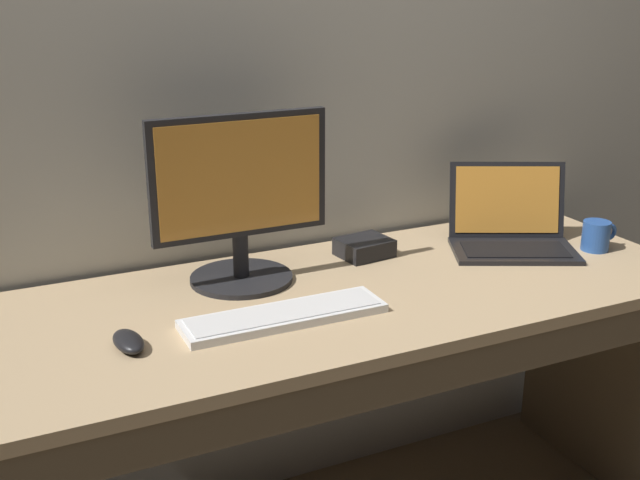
{
  "coord_description": "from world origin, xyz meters",
  "views": [
    {
      "loc": [
        -0.84,
        -1.58,
        1.52
      ],
      "look_at": [
        -0.09,
        0.0,
        0.92
      ],
      "focal_mm": 44.05,
      "sensor_mm": 36.0,
      "label": 1
    }
  ],
  "objects_px": {
    "laptop_black": "(511,230)",
    "external_drive_box": "(364,247)",
    "wired_keyboard": "(284,316)",
    "coffee_mug": "(597,236)",
    "external_monitor": "(240,200)",
    "computer_mouse": "(128,341)"
  },
  "relations": [
    {
      "from": "laptop_black",
      "to": "external_drive_box",
      "type": "bearing_deg",
      "value": 164.15
    },
    {
      "from": "laptop_black",
      "to": "coffee_mug",
      "type": "distance_m",
      "value": 0.24
    },
    {
      "from": "external_monitor",
      "to": "wired_keyboard",
      "type": "xyz_separation_m",
      "value": [
        0.01,
        -0.25,
        -0.2
      ]
    },
    {
      "from": "laptop_black",
      "to": "wired_keyboard",
      "type": "distance_m",
      "value": 0.79
    },
    {
      "from": "laptop_black",
      "to": "external_drive_box",
      "type": "relative_size",
      "value": 3.02
    },
    {
      "from": "external_monitor",
      "to": "computer_mouse",
      "type": "height_order",
      "value": "external_monitor"
    },
    {
      "from": "wired_keyboard",
      "to": "external_monitor",
      "type": "bearing_deg",
      "value": 91.27
    },
    {
      "from": "external_monitor",
      "to": "computer_mouse",
      "type": "distance_m",
      "value": 0.46
    },
    {
      "from": "external_monitor",
      "to": "external_drive_box",
      "type": "bearing_deg",
      "value": 6.02
    },
    {
      "from": "wired_keyboard",
      "to": "external_drive_box",
      "type": "distance_m",
      "value": 0.47
    },
    {
      "from": "wired_keyboard",
      "to": "external_drive_box",
      "type": "height_order",
      "value": "external_drive_box"
    },
    {
      "from": "laptop_black",
      "to": "computer_mouse",
      "type": "xyz_separation_m",
      "value": [
        -1.11,
        -0.17,
        -0.03
      ]
    },
    {
      "from": "wired_keyboard",
      "to": "computer_mouse",
      "type": "relative_size",
      "value": 4.12
    },
    {
      "from": "coffee_mug",
      "to": "external_drive_box",
      "type": "bearing_deg",
      "value": 159.05
    },
    {
      "from": "computer_mouse",
      "to": "external_drive_box",
      "type": "height_order",
      "value": "external_drive_box"
    },
    {
      "from": "laptop_black",
      "to": "external_monitor",
      "type": "height_order",
      "value": "external_monitor"
    },
    {
      "from": "laptop_black",
      "to": "computer_mouse",
      "type": "height_order",
      "value": "laptop_black"
    },
    {
      "from": "external_drive_box",
      "to": "coffee_mug",
      "type": "relative_size",
      "value": 1.21
    },
    {
      "from": "laptop_black",
      "to": "wired_keyboard",
      "type": "bearing_deg",
      "value": -166.93
    },
    {
      "from": "computer_mouse",
      "to": "laptop_black",
      "type": "bearing_deg",
      "value": 3.34
    },
    {
      "from": "external_monitor",
      "to": "computer_mouse",
      "type": "bearing_deg",
      "value": -143.99
    },
    {
      "from": "wired_keyboard",
      "to": "coffee_mug",
      "type": "distance_m",
      "value": 0.97
    }
  ]
}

